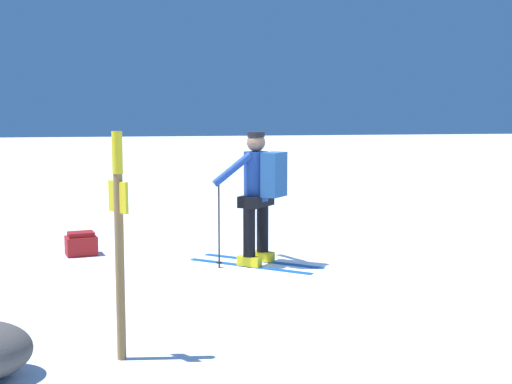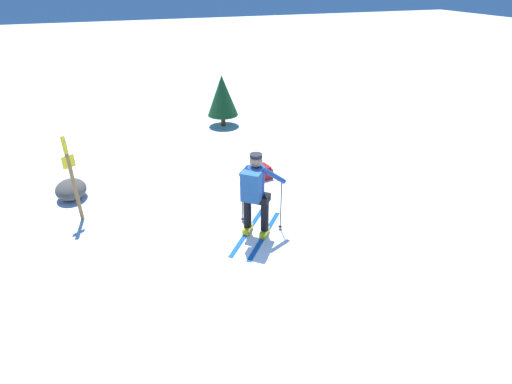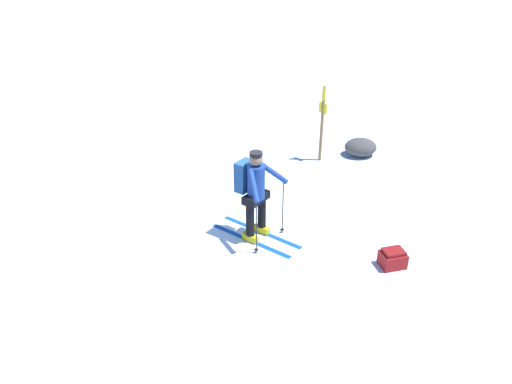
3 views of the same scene
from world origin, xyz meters
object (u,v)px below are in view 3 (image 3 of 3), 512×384
at_px(dropped_backpack, 393,258).
at_px(trail_marker, 322,118).
at_px(rock_boulder, 361,147).
at_px(skier, 254,190).

height_order(dropped_backpack, trail_marker, trail_marker).
distance_m(trail_marker, rock_boulder, 1.34).
xyz_separation_m(skier, rock_boulder, (2.69, 3.35, -0.74)).
height_order(skier, rock_boulder, skier).
bearing_deg(rock_boulder, trail_marker, -167.36).
bearing_deg(dropped_backpack, rock_boulder, 83.81).
bearing_deg(dropped_backpack, skier, 156.03).
relative_size(dropped_backpack, trail_marker, 0.25).
relative_size(skier, rock_boulder, 2.19).
xyz_separation_m(skier, dropped_backpack, (2.22, -0.99, -0.80)).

